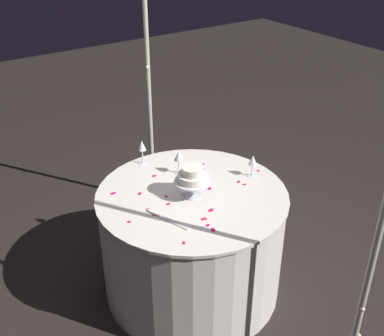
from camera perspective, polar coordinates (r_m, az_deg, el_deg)
name	(u,v)px	position (r m, az deg, el deg)	size (l,w,h in m)	color
ground_plane	(192,285)	(3.42, 0.00, -13.71)	(12.00, 12.00, 0.00)	black
decorative_arch	(239,61)	(2.81, 5.56, 12.45)	(2.20, 0.06, 2.33)	#B7B29E
main_table	(192,242)	(3.18, 0.00, -8.76)	(1.19, 1.19, 0.75)	silver
tiered_cake	(192,177)	(2.86, 0.04, -1.04)	(0.22, 0.22, 0.20)	silver
wine_glass_0	(179,157)	(3.12, -1.59, 1.29)	(0.06, 0.06, 0.16)	silver
wine_glass_1	(142,147)	(3.24, -5.95, 2.50)	(0.06, 0.06, 0.17)	silver
wine_glass_2	(253,161)	(3.11, 7.21, 0.80)	(0.06, 0.06, 0.15)	silver
cake_knife	(165,218)	(2.74, -3.18, -5.96)	(0.29, 0.11, 0.01)	silver
rose_petal_0	(196,170)	(3.20, 0.43, -0.28)	(0.03, 0.02, 0.00)	#C61951
rose_petal_1	(210,189)	(3.00, 2.11, -2.45)	(0.03, 0.02, 0.00)	#C61951
rose_petal_2	(213,230)	(2.65, 2.49, -7.31)	(0.04, 0.03, 0.00)	#C61951
rose_petal_3	(203,169)	(3.21, 1.27, -0.17)	(0.03, 0.02, 0.00)	#C61951
rose_petal_4	(140,194)	(2.97, -6.21, -3.03)	(0.03, 0.02, 0.00)	#C61951
rose_petal_5	(211,210)	(2.81, 2.26, -5.00)	(0.04, 0.03, 0.00)	#C61951
rose_petal_6	(166,196)	(2.93, -3.08, -3.36)	(0.03, 0.02, 0.00)	#C61951
rose_petal_7	(245,184)	(3.06, 6.24, -1.94)	(0.03, 0.02, 0.00)	#C61951
rose_petal_8	(204,219)	(2.74, 1.46, -6.03)	(0.03, 0.02, 0.00)	#C61951
rose_petal_9	(239,182)	(3.09, 5.54, -1.62)	(0.03, 0.02, 0.00)	#C61951
rose_petal_10	(113,193)	(3.00, -9.30, -2.97)	(0.04, 0.03, 0.00)	#C61951
rose_petal_11	(203,219)	(2.73, 1.33, -6.07)	(0.03, 0.02, 0.00)	#C61951
rose_petal_12	(168,204)	(2.86, -2.82, -4.27)	(0.03, 0.02, 0.00)	#C61951
rose_petal_13	(154,215)	(2.78, -4.48, -5.54)	(0.03, 0.02, 0.00)	#C61951
rose_petal_14	(148,210)	(2.82, -5.19, -4.95)	(0.03, 0.02, 0.00)	#C61951
rose_petal_15	(258,171)	(3.23, 7.85, -0.31)	(0.03, 0.02, 0.00)	#C61951
rose_petal_16	(184,243)	(2.56, -0.98, -8.85)	(0.03, 0.02, 0.00)	#C61951
rose_petal_17	(129,222)	(2.73, -7.45, -6.34)	(0.03, 0.02, 0.00)	#C61951
rose_petal_18	(154,176)	(3.15, -4.50, -0.93)	(0.03, 0.02, 0.00)	#C61951
rose_petal_19	(203,164)	(3.27, 1.35, 0.45)	(0.02, 0.02, 0.00)	#C61951
rose_petal_20	(208,225)	(2.69, 1.89, -6.78)	(0.03, 0.02, 0.00)	#C61951
rose_petal_21	(198,180)	(3.09, 0.71, -1.45)	(0.04, 0.03, 0.00)	#C61951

